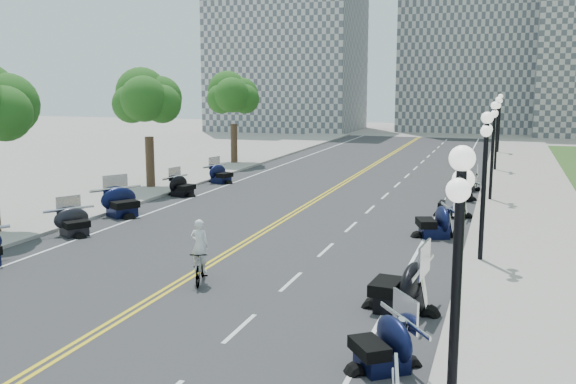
% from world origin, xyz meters
% --- Properties ---
extents(ground, '(160.00, 160.00, 0.00)m').
position_xyz_m(ground, '(0.00, 0.00, 0.00)').
color(ground, gray).
extents(road, '(16.00, 90.00, 0.01)m').
position_xyz_m(road, '(0.00, 10.00, 0.00)').
color(road, '#333335').
rests_on(road, ground).
extents(centerline_yellow_a, '(0.12, 90.00, 0.00)m').
position_xyz_m(centerline_yellow_a, '(-0.12, 10.00, 0.01)').
color(centerline_yellow_a, yellow).
rests_on(centerline_yellow_a, road).
extents(centerline_yellow_b, '(0.12, 90.00, 0.00)m').
position_xyz_m(centerline_yellow_b, '(0.12, 10.00, 0.01)').
color(centerline_yellow_b, yellow).
rests_on(centerline_yellow_b, road).
extents(edge_line_north, '(0.12, 90.00, 0.00)m').
position_xyz_m(edge_line_north, '(6.40, 10.00, 0.01)').
color(edge_line_north, white).
rests_on(edge_line_north, road).
extents(edge_line_south, '(0.12, 90.00, 0.00)m').
position_xyz_m(edge_line_south, '(-6.40, 10.00, 0.01)').
color(edge_line_south, white).
rests_on(edge_line_south, road).
extents(lane_dash_5, '(0.12, 2.00, 0.00)m').
position_xyz_m(lane_dash_5, '(3.20, -4.00, 0.01)').
color(lane_dash_5, white).
rests_on(lane_dash_5, road).
extents(lane_dash_6, '(0.12, 2.00, 0.00)m').
position_xyz_m(lane_dash_6, '(3.20, 0.00, 0.01)').
color(lane_dash_6, white).
rests_on(lane_dash_6, road).
extents(lane_dash_7, '(0.12, 2.00, 0.00)m').
position_xyz_m(lane_dash_7, '(3.20, 4.00, 0.01)').
color(lane_dash_7, white).
rests_on(lane_dash_7, road).
extents(lane_dash_8, '(0.12, 2.00, 0.00)m').
position_xyz_m(lane_dash_8, '(3.20, 8.00, 0.01)').
color(lane_dash_8, white).
rests_on(lane_dash_8, road).
extents(lane_dash_9, '(0.12, 2.00, 0.00)m').
position_xyz_m(lane_dash_9, '(3.20, 12.00, 0.01)').
color(lane_dash_9, white).
rests_on(lane_dash_9, road).
extents(lane_dash_10, '(0.12, 2.00, 0.00)m').
position_xyz_m(lane_dash_10, '(3.20, 16.00, 0.01)').
color(lane_dash_10, white).
rests_on(lane_dash_10, road).
extents(lane_dash_11, '(0.12, 2.00, 0.00)m').
position_xyz_m(lane_dash_11, '(3.20, 20.00, 0.01)').
color(lane_dash_11, white).
rests_on(lane_dash_11, road).
extents(lane_dash_12, '(0.12, 2.00, 0.00)m').
position_xyz_m(lane_dash_12, '(3.20, 24.00, 0.01)').
color(lane_dash_12, white).
rests_on(lane_dash_12, road).
extents(lane_dash_13, '(0.12, 2.00, 0.00)m').
position_xyz_m(lane_dash_13, '(3.20, 28.00, 0.01)').
color(lane_dash_13, white).
rests_on(lane_dash_13, road).
extents(lane_dash_14, '(0.12, 2.00, 0.00)m').
position_xyz_m(lane_dash_14, '(3.20, 32.00, 0.01)').
color(lane_dash_14, white).
rests_on(lane_dash_14, road).
extents(lane_dash_15, '(0.12, 2.00, 0.00)m').
position_xyz_m(lane_dash_15, '(3.20, 36.00, 0.01)').
color(lane_dash_15, white).
rests_on(lane_dash_15, road).
extents(lane_dash_16, '(0.12, 2.00, 0.00)m').
position_xyz_m(lane_dash_16, '(3.20, 40.00, 0.01)').
color(lane_dash_16, white).
rests_on(lane_dash_16, road).
extents(lane_dash_17, '(0.12, 2.00, 0.00)m').
position_xyz_m(lane_dash_17, '(3.20, 44.00, 0.01)').
color(lane_dash_17, white).
rests_on(lane_dash_17, road).
extents(lane_dash_18, '(0.12, 2.00, 0.00)m').
position_xyz_m(lane_dash_18, '(3.20, 48.00, 0.01)').
color(lane_dash_18, white).
rests_on(lane_dash_18, road).
extents(lane_dash_19, '(0.12, 2.00, 0.00)m').
position_xyz_m(lane_dash_19, '(3.20, 52.00, 0.01)').
color(lane_dash_19, white).
rests_on(lane_dash_19, road).
extents(sidewalk_north, '(5.00, 90.00, 0.15)m').
position_xyz_m(sidewalk_north, '(10.50, 10.00, 0.07)').
color(sidewalk_north, '#9E9991').
rests_on(sidewalk_north, ground).
extents(sidewalk_south, '(5.00, 90.00, 0.15)m').
position_xyz_m(sidewalk_south, '(-10.50, 10.00, 0.07)').
color(sidewalk_south, '#9E9991').
rests_on(sidewalk_south, ground).
extents(distant_block_a, '(18.00, 14.00, 26.00)m').
position_xyz_m(distant_block_a, '(-18.00, 62.00, 13.00)').
color(distant_block_a, gray).
rests_on(distant_block_a, ground).
extents(distant_block_b, '(16.00, 12.00, 30.00)m').
position_xyz_m(distant_block_b, '(4.00, 68.00, 15.00)').
color(distant_block_b, gray).
rests_on(distant_block_b, ground).
extents(street_lamp_1, '(0.50, 1.20, 4.90)m').
position_xyz_m(street_lamp_1, '(8.60, -8.00, 2.60)').
color(street_lamp_1, black).
rests_on(street_lamp_1, sidewalk_north).
extents(street_lamp_2, '(0.50, 1.20, 4.90)m').
position_xyz_m(street_lamp_2, '(8.60, 4.00, 2.60)').
color(street_lamp_2, black).
rests_on(street_lamp_2, sidewalk_north).
extents(street_lamp_3, '(0.50, 1.20, 4.90)m').
position_xyz_m(street_lamp_3, '(8.60, 16.00, 2.60)').
color(street_lamp_3, black).
rests_on(street_lamp_3, sidewalk_north).
extents(street_lamp_4, '(0.50, 1.20, 4.90)m').
position_xyz_m(street_lamp_4, '(8.60, 28.00, 2.60)').
color(street_lamp_4, black).
rests_on(street_lamp_4, sidewalk_north).
extents(street_lamp_5, '(0.50, 1.20, 4.90)m').
position_xyz_m(street_lamp_5, '(8.60, 40.00, 2.60)').
color(street_lamp_5, black).
rests_on(street_lamp_5, sidewalk_north).
extents(tree_3, '(4.80, 4.80, 9.20)m').
position_xyz_m(tree_3, '(-10.00, 14.00, 4.75)').
color(tree_3, '#235619').
rests_on(tree_3, sidewalk_south).
extents(tree_4, '(4.80, 4.80, 9.20)m').
position_xyz_m(tree_4, '(-10.00, 26.00, 4.75)').
color(tree_4, '#235619').
rests_on(tree_4, sidewalk_south).
extents(motorcycle_n_4, '(2.59, 2.59, 1.30)m').
position_xyz_m(motorcycle_n_4, '(6.96, -5.14, 0.65)').
color(motorcycle_n_4, black).
rests_on(motorcycle_n_4, road).
extents(motorcycle_n_5, '(2.42, 2.42, 1.56)m').
position_xyz_m(motorcycle_n_5, '(6.73, -1.46, 0.78)').
color(motorcycle_n_5, black).
rests_on(motorcycle_n_5, road).
extents(motorcycle_n_7, '(2.61, 2.61, 1.43)m').
position_xyz_m(motorcycle_n_7, '(6.72, 7.33, 0.72)').
color(motorcycle_n_7, black).
rests_on(motorcycle_n_7, road).
extents(motorcycle_n_8, '(1.96, 1.96, 1.33)m').
position_xyz_m(motorcycle_n_8, '(7.08, 11.58, 0.67)').
color(motorcycle_n_8, black).
rests_on(motorcycle_n_8, road).
extents(motorcycle_n_9, '(2.48, 2.48, 1.26)m').
position_xyz_m(motorcycle_n_9, '(7.15, 15.81, 0.63)').
color(motorcycle_n_9, black).
rests_on(motorcycle_n_9, road).
extents(motorcycle_n_10, '(2.15, 2.15, 1.29)m').
position_xyz_m(motorcycle_n_10, '(7.20, 19.22, 0.64)').
color(motorcycle_n_10, black).
rests_on(motorcycle_n_10, road).
extents(motorcycle_s_6, '(2.46, 2.46, 1.25)m').
position_xyz_m(motorcycle_s_6, '(-6.92, 2.95, 0.62)').
color(motorcycle_s_6, black).
rests_on(motorcycle_s_6, road).
extents(motorcycle_s_7, '(2.96, 2.96, 1.51)m').
position_xyz_m(motorcycle_s_7, '(-7.20, 6.77, 0.75)').
color(motorcycle_s_7, black).
rests_on(motorcycle_s_7, road).
extents(motorcycle_s_8, '(2.09, 2.09, 1.25)m').
position_xyz_m(motorcycle_s_8, '(-7.13, 12.42, 0.63)').
color(motorcycle_s_8, black).
rests_on(motorcycle_s_8, road).
extents(motorcycle_s_9, '(2.24, 2.24, 1.28)m').
position_xyz_m(motorcycle_s_9, '(-7.09, 17.29, 0.64)').
color(motorcycle_s_9, black).
rests_on(motorcycle_s_9, road).
extents(bicycle, '(1.04, 1.82, 1.06)m').
position_xyz_m(bicycle, '(0.62, -0.99, 0.53)').
color(bicycle, '#A51414').
rests_on(bicycle, road).
extents(cyclist_rider, '(0.60, 0.39, 1.64)m').
position_xyz_m(cyclist_rider, '(0.62, -0.99, 1.87)').
color(cyclist_rider, silver).
rests_on(cyclist_rider, bicycle).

